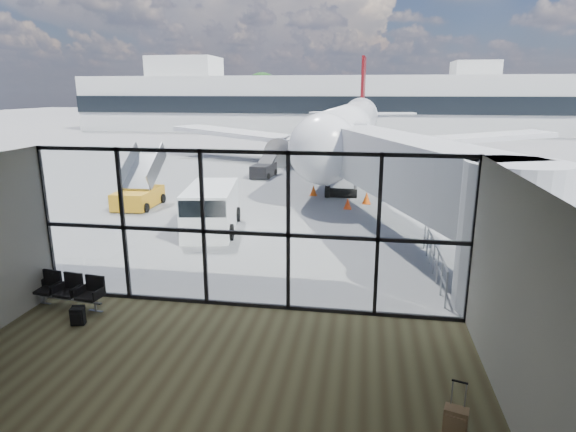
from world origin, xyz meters
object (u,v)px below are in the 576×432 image
(seating_row, at_px, (71,289))
(suitcase, at_px, (455,424))
(airliner, at_px, (350,127))
(belt_loader, at_px, (264,169))
(service_van, at_px, (211,209))
(backpack, at_px, (78,316))
(mobile_stairs, at_px, (139,195))

(seating_row, bearing_deg, suitcase, -14.57)
(airliner, distance_m, belt_loader, 10.39)
(suitcase, relative_size, airliner, 0.03)
(seating_row, distance_m, service_van, 8.12)
(suitcase, distance_m, airliner, 34.29)
(seating_row, bearing_deg, backpack, -43.96)
(suitcase, height_order, airliner, airliner)
(seating_row, relative_size, service_van, 0.45)
(suitcase, relative_size, service_van, 0.23)
(seating_row, xyz_separation_m, belt_loader, (1.04, 21.77, 0.01))
(belt_loader, bearing_deg, mobile_stairs, -109.29)
(airliner, distance_m, service_van, 22.81)
(seating_row, height_order, service_van, service_van)
(suitcase, xyz_separation_m, airliner, (-3.13, 34.05, 2.64))
(seating_row, bearing_deg, belt_loader, 94.52)
(airliner, height_order, belt_loader, airliner)
(backpack, bearing_deg, mobile_stairs, 96.79)
(seating_row, relative_size, belt_loader, 0.60)
(airliner, bearing_deg, belt_loader, -121.96)
(airliner, distance_m, mobile_stairs, 21.17)
(airliner, xyz_separation_m, belt_loader, (-5.75, -8.31, -2.43))
(airliner, relative_size, service_van, 7.93)
(seating_row, distance_m, belt_loader, 21.79)
(seating_row, distance_m, airliner, 30.93)
(airliner, bearing_deg, suitcase, -81.99)
(seating_row, xyz_separation_m, service_van, (1.60, 7.95, 0.48))
(backpack, relative_size, mobile_stairs, 0.14)
(backpack, xyz_separation_m, belt_loader, (0.19, 22.82, 0.29))
(belt_loader, bearing_deg, airliner, 61.19)
(belt_loader, relative_size, mobile_stairs, 0.96)
(backpack, relative_size, belt_loader, 0.15)
(mobile_stairs, bearing_deg, airliner, 58.59)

